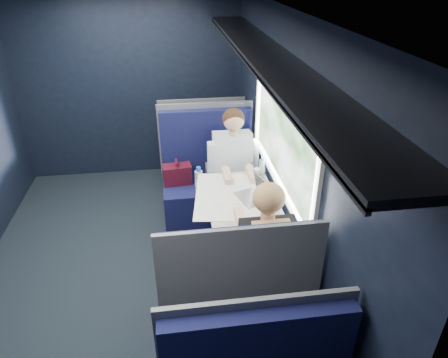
{
  "coord_description": "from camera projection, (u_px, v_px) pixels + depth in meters",
  "views": [
    {
      "loc": [
        0.49,
        -2.96,
        2.62
      ],
      "look_at": [
        0.9,
        0.0,
        0.95
      ],
      "focal_mm": 32.0,
      "sensor_mm": 36.0,
      "label": 1
    }
  ],
  "objects": [
    {
      "name": "ground",
      "position": [
        130.0,
        273.0,
        3.79
      ],
      "size": [
        2.8,
        4.2,
        0.01
      ],
      "primitive_type": "cube",
      "color": "black"
    },
    {
      "name": "room_shell",
      "position": [
        111.0,
        127.0,
        3.07
      ],
      "size": [
        3.0,
        4.4,
        2.4
      ],
      "color": "black",
      "rests_on": "ground"
    },
    {
      "name": "table",
      "position": [
        239.0,
        206.0,
        3.59
      ],
      "size": [
        0.62,
        1.0,
        0.74
      ],
      "color": "#54565E",
      "rests_on": "ground"
    },
    {
      "name": "seat_bay_near",
      "position": [
        208.0,
        183.0,
        4.44
      ],
      "size": [
        1.04,
        0.62,
        1.26
      ],
      "color": "black",
      "rests_on": "ground"
    },
    {
      "name": "seat_bay_far",
      "position": [
        234.0,
        301.0,
        2.93
      ],
      "size": [
        1.04,
        0.62,
        1.26
      ],
      "color": "black",
      "rests_on": "ground"
    },
    {
      "name": "seat_row_front",
      "position": [
        201.0,
        149.0,
        5.24
      ],
      "size": [
        1.04,
        0.51,
        1.16
      ],
      "color": "black",
      "rests_on": "ground"
    },
    {
      "name": "man",
      "position": [
        234.0,
        165.0,
        4.17
      ],
      "size": [
        0.53,
        0.56,
        1.32
      ],
      "color": "black",
      "rests_on": "ground"
    },
    {
      "name": "woman",
      "position": [
        264.0,
        249.0,
        2.95
      ],
      "size": [
        0.53,
        0.56,
        1.32
      ],
      "color": "black",
      "rests_on": "ground"
    },
    {
      "name": "papers",
      "position": [
        227.0,
        195.0,
        3.59
      ],
      "size": [
        0.67,
        0.88,
        0.01
      ],
      "primitive_type": "cube",
      "rotation": [
        0.0,
        0.0,
        -0.14
      ],
      "color": "white",
      "rests_on": "table"
    },
    {
      "name": "laptop",
      "position": [
        257.0,
        192.0,
        3.52
      ],
      "size": [
        0.31,
        0.35,
        0.22
      ],
      "color": "silver",
      "rests_on": "table"
    },
    {
      "name": "bottle_small",
      "position": [
        262.0,
        167.0,
        3.88
      ],
      "size": [
        0.06,
        0.06,
        0.2
      ],
      "color": "silver",
      "rests_on": "table"
    },
    {
      "name": "cup",
      "position": [
        257.0,
        173.0,
        3.89
      ],
      "size": [
        0.07,
        0.07,
        0.08
      ],
      "primitive_type": "cylinder",
      "color": "white",
      "rests_on": "table"
    }
  ]
}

